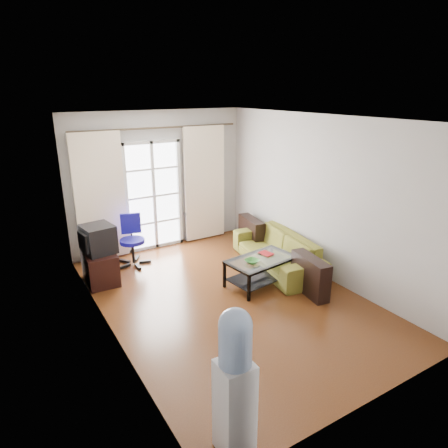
# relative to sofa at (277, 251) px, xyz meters

# --- Properties ---
(floor) EXTENTS (5.20, 5.20, 0.00)m
(floor) POSITION_rel_sofa_xyz_m (-1.35, -0.52, -0.31)
(floor) COLOR #5C3115
(floor) RESTS_ON ground
(ceiling) EXTENTS (5.20, 5.20, 0.00)m
(ceiling) POSITION_rel_sofa_xyz_m (-1.35, -0.52, 2.39)
(ceiling) COLOR white
(ceiling) RESTS_ON wall_back
(wall_back) EXTENTS (3.60, 0.02, 2.70)m
(wall_back) POSITION_rel_sofa_xyz_m (-1.35, 2.08, 1.04)
(wall_back) COLOR #B1ADA8
(wall_back) RESTS_ON floor
(wall_front) EXTENTS (3.60, 0.02, 2.70)m
(wall_front) POSITION_rel_sofa_xyz_m (-1.35, -3.12, 1.04)
(wall_front) COLOR #B1ADA8
(wall_front) RESTS_ON floor
(wall_left) EXTENTS (0.02, 5.20, 2.70)m
(wall_left) POSITION_rel_sofa_xyz_m (-3.15, -0.52, 1.04)
(wall_left) COLOR #B1ADA8
(wall_left) RESTS_ON floor
(wall_right) EXTENTS (0.02, 5.20, 2.70)m
(wall_right) POSITION_rel_sofa_xyz_m (0.45, -0.52, 1.04)
(wall_right) COLOR #B1ADA8
(wall_right) RESTS_ON floor
(french_door) EXTENTS (1.16, 0.06, 2.15)m
(french_door) POSITION_rel_sofa_xyz_m (-1.50, 2.02, 0.77)
(french_door) COLOR white
(french_door) RESTS_ON wall_back
(curtain_rod) EXTENTS (3.30, 0.04, 0.04)m
(curtain_rod) POSITION_rel_sofa_xyz_m (-1.35, 1.98, 2.07)
(curtain_rod) COLOR #4C3F2D
(curtain_rod) RESTS_ON wall_back
(curtain_left) EXTENTS (0.90, 0.07, 2.35)m
(curtain_left) POSITION_rel_sofa_xyz_m (-2.55, 1.96, 0.89)
(curtain_left) COLOR #FFEDCD
(curtain_left) RESTS_ON curtain_rod
(curtain_right) EXTENTS (0.90, 0.07, 2.35)m
(curtain_right) POSITION_rel_sofa_xyz_m (-0.40, 1.96, 0.89)
(curtain_right) COLOR #FFEDCD
(curtain_right) RESTS_ON curtain_rod
(radiator) EXTENTS (0.64, 0.12, 0.64)m
(radiator) POSITION_rel_sofa_xyz_m (-0.55, 1.98, 0.02)
(radiator) COLOR gray
(radiator) RESTS_ON floor
(sofa) EXTENTS (2.35, 1.48, 0.61)m
(sofa) POSITION_rel_sofa_xyz_m (0.00, 0.00, 0.00)
(sofa) COLOR olive
(sofa) RESTS_ON floor
(coffee_table) EXTENTS (1.21, 0.79, 0.46)m
(coffee_table) POSITION_rel_sofa_xyz_m (-0.65, -0.40, -0.01)
(coffee_table) COLOR silver
(coffee_table) RESTS_ON floor
(bowl) EXTENTS (0.33, 0.33, 0.06)m
(bowl) POSITION_rel_sofa_xyz_m (-0.87, -0.47, 0.18)
(bowl) COLOR #338D44
(bowl) RESTS_ON coffee_table
(book) EXTENTS (0.25, 0.29, 0.02)m
(book) POSITION_rel_sofa_xyz_m (-0.56, -0.31, 0.16)
(book) COLOR #AA1714
(book) RESTS_ON coffee_table
(remote) EXTENTS (0.17, 0.10, 0.02)m
(remote) POSITION_rel_sofa_xyz_m (-0.50, -0.23, 0.16)
(remote) COLOR black
(remote) RESTS_ON coffee_table
(tv_stand) EXTENTS (0.51, 0.74, 0.53)m
(tv_stand) POSITION_rel_sofa_xyz_m (-2.88, 1.05, -0.04)
(tv_stand) COLOR black
(tv_stand) RESTS_ON floor
(crt_tv) EXTENTS (0.56, 0.56, 0.46)m
(crt_tv) POSITION_rel_sofa_xyz_m (-2.88, 1.06, 0.45)
(crt_tv) COLOR black
(crt_tv) RESTS_ON tv_stand
(task_chair) EXTENTS (0.78, 0.78, 0.92)m
(task_chair) POSITION_rel_sofa_xyz_m (-2.17, 1.47, -0.03)
(task_chair) COLOR black
(task_chair) RESTS_ON floor
(water_cooler) EXTENTS (0.31, 0.30, 1.43)m
(water_cooler) POSITION_rel_sofa_xyz_m (-2.75, -2.87, 0.44)
(water_cooler) COLOR silver
(water_cooler) RESTS_ON floor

